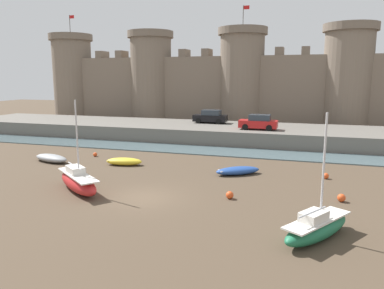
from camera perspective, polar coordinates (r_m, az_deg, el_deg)
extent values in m
plane|color=#4C3D2D|center=(23.43, -7.46, -8.04)|extent=(160.00, 160.00, 0.00)
cube|color=slate|center=(37.45, 2.38, -0.91)|extent=(80.00, 4.50, 0.10)
cube|color=#666059|center=(44.27, 4.81, 1.82)|extent=(68.59, 10.00, 1.66)
cube|color=#7A6B5B|center=(55.25, 7.53, 7.91)|extent=(56.59, 2.80, 10.20)
cylinder|color=#7A6B5B|center=(66.20, -17.68, 9.17)|extent=(6.23, 6.23, 13.11)
cylinder|color=#706254|center=(66.49, -18.02, 15.25)|extent=(6.98, 6.98, 1.00)
cylinder|color=#4C4742|center=(66.71, -18.12, 16.96)|extent=(0.10, 0.10, 3.00)
cube|color=red|center=(66.61, -17.85, 18.03)|extent=(0.80, 0.04, 0.50)
cylinder|color=#7A6B5B|center=(59.29, -6.22, 9.51)|extent=(6.23, 6.23, 13.11)
cylinder|color=#706254|center=(59.61, -6.36, 16.30)|extent=(6.98, 6.98, 1.00)
cylinder|color=#7A6B5B|center=(55.21, 7.57, 9.42)|extent=(6.23, 6.23, 13.11)
cylinder|color=#706254|center=(55.55, 7.75, 16.72)|extent=(6.98, 6.98, 1.00)
cylinder|color=#4C4742|center=(55.82, 7.80, 18.76)|extent=(0.10, 0.10, 3.00)
cube|color=red|center=(55.93, 8.32, 19.97)|extent=(0.80, 0.04, 0.50)
cylinder|color=#7A6B5B|center=(54.60, 22.53, 8.73)|extent=(6.23, 6.23, 13.11)
cylinder|color=#706254|center=(54.95, 23.06, 16.08)|extent=(6.98, 6.98, 1.00)
cube|color=#746557|center=(63.19, -13.50, 13.14)|extent=(1.10, 2.52, 1.10)
cube|color=#746557|center=(61.51, -10.64, 13.33)|extent=(1.10, 2.52, 1.10)
cube|color=#746557|center=(57.43, -1.14, 13.73)|extent=(1.10, 2.52, 1.10)
cube|color=#746557|center=(56.43, 2.30, 13.78)|extent=(1.10, 2.52, 1.10)
cube|color=#746557|center=(54.66, 13.22, 13.64)|extent=(1.10, 2.52, 1.10)
cube|color=#746557|center=(54.50, 16.96, 13.48)|extent=(1.10, 2.52, 1.10)
ellipsoid|color=#234793|center=(28.67, 6.99, -3.98)|extent=(3.57, 2.95, 0.60)
ellipsoid|color=blue|center=(28.66, 7.00, -3.86)|extent=(2.90, 2.38, 0.33)
cube|color=beige|center=(28.75, 7.48, -3.74)|extent=(0.74, 0.97, 0.06)
cube|color=beige|center=(28.15, 4.45, -4.03)|extent=(0.61, 0.71, 0.08)
ellipsoid|color=#1E6B47|center=(18.45, 18.51, -12.10)|extent=(3.56, 4.66, 0.95)
cube|color=silver|center=(18.29, 18.59, -10.84)|extent=(3.10, 4.08, 0.08)
cube|color=silver|center=(17.92, 18.05, -10.37)|extent=(1.39, 1.55, 0.44)
cylinder|color=silver|center=(17.78, 19.44, -3.19)|extent=(0.10, 0.10, 4.85)
cylinder|color=silver|center=(17.74, 17.89, -9.78)|extent=(1.19, 1.84, 0.08)
ellipsoid|color=red|center=(25.47, -16.96, -5.58)|extent=(5.17, 4.41, 1.13)
cube|color=silver|center=(25.34, -17.02, -4.44)|extent=(4.53, 3.85, 0.08)
cube|color=silver|center=(25.66, -17.34, -3.68)|extent=(1.75, 1.63, 0.44)
cylinder|color=silver|center=(24.59, -17.12, 0.94)|extent=(0.10, 0.10, 4.81)
cylinder|color=silver|center=(25.73, -17.46, -3.11)|extent=(2.01, 1.57, 0.08)
ellipsoid|color=yellow|center=(31.96, -10.31, -2.56)|extent=(3.20, 1.72, 0.62)
ellipsoid|color=#F2F246|center=(31.94, -10.31, -2.45)|extent=(2.62, 1.36, 0.34)
cube|color=beige|center=(31.87, -9.92, -2.40)|extent=(0.38, 1.04, 0.06)
cube|color=beige|center=(32.31, -12.32, -2.34)|extent=(0.39, 0.70, 0.08)
ellipsoid|color=gray|center=(34.84, -20.65, -1.96)|extent=(3.94, 2.30, 0.67)
ellipsoid|color=silver|center=(34.83, -20.66, -1.86)|extent=(3.22, 1.83, 0.37)
cube|color=beige|center=(34.60, -20.39, -1.85)|extent=(0.50, 1.17, 0.06)
cube|color=beige|center=(35.98, -22.05, -1.55)|extent=(0.47, 0.80, 0.08)
sphere|color=#E04C1E|center=(35.98, -14.55, -1.48)|extent=(0.38, 0.38, 0.38)
sphere|color=#E04C1E|center=(28.99, 19.72, -4.53)|extent=(0.43, 0.43, 0.43)
sphere|color=#E04C1E|center=(24.15, 21.82, -7.55)|extent=(0.48, 0.48, 0.48)
sphere|color=#E04C1E|center=(23.08, 5.77, -7.68)|extent=(0.47, 0.47, 0.47)
cube|color=red|center=(41.36, 10.05, 3.10)|extent=(4.12, 1.75, 0.80)
cube|color=#2D3842|center=(41.26, 10.29, 4.06)|extent=(2.27, 1.52, 0.64)
cylinder|color=black|center=(40.76, 8.10, 2.65)|extent=(0.64, 0.19, 0.64)
cylinder|color=black|center=(42.42, 8.50, 2.94)|extent=(0.64, 0.19, 0.64)
cylinder|color=black|center=(40.40, 11.65, 2.48)|extent=(0.64, 0.19, 0.64)
cylinder|color=black|center=(42.08, 11.92, 2.77)|extent=(0.64, 0.19, 0.64)
cube|color=black|center=(46.50, 2.79, 4.03)|extent=(4.12, 1.75, 0.80)
cube|color=#2D3842|center=(46.39, 2.97, 4.89)|extent=(2.27, 1.52, 0.64)
cylinder|color=black|center=(46.07, 0.98, 3.63)|extent=(0.64, 0.19, 0.64)
cylinder|color=black|center=(47.69, 1.58, 3.86)|extent=(0.64, 0.19, 0.64)
cylinder|color=black|center=(45.40, 4.05, 3.51)|extent=(0.64, 0.19, 0.64)
cylinder|color=black|center=(47.04, 4.55, 3.74)|extent=(0.64, 0.19, 0.64)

